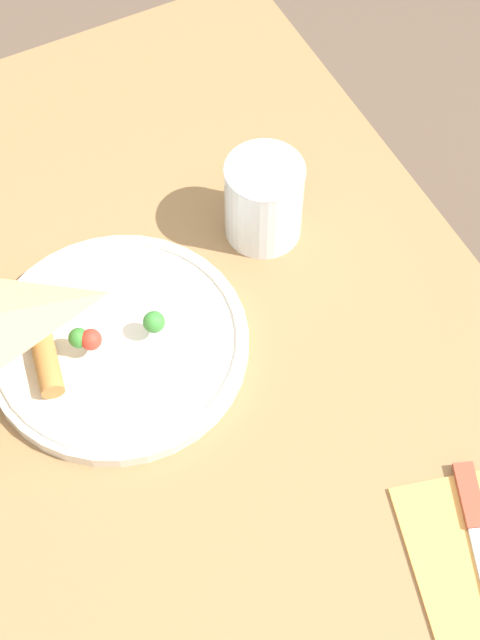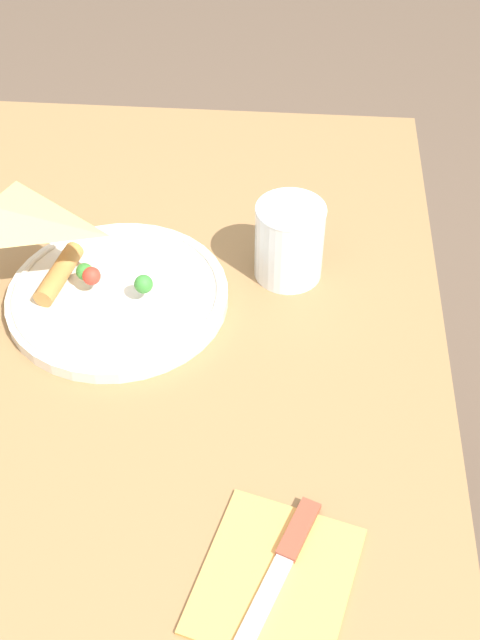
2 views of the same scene
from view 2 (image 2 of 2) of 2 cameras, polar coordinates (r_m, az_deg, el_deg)
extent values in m
cube|color=olive|center=(0.92, -10.75, -5.03)|extent=(1.19, 0.81, 0.03)
cube|color=brown|center=(1.55, 8.53, 0.70)|extent=(0.06, 0.06, 0.72)
cylinder|color=silver|center=(0.99, -8.68, 1.67)|extent=(0.27, 0.27, 0.02)
torus|color=silver|center=(0.99, -8.73, 2.08)|extent=(0.25, 0.25, 0.01)
pyramid|color=#E0B266|center=(0.98, -8.66, 2.42)|extent=(0.13, 0.17, 0.02)
cylinder|color=#B77A3D|center=(1.01, -12.73, 3.22)|extent=(0.10, 0.04, 0.02)
sphere|color=#388433|center=(0.95, -6.87, 2.55)|extent=(0.02, 0.02, 0.02)
sphere|color=#388433|center=(0.98, -10.99, 3.40)|extent=(0.02, 0.02, 0.02)
sphere|color=red|center=(0.97, -10.52, 3.10)|extent=(0.02, 0.02, 0.02)
cylinder|color=white|center=(0.99, 3.52, 5.60)|extent=(0.09, 0.09, 0.10)
cylinder|color=#F4CC66|center=(1.00, 3.49, 5.07)|extent=(0.08, 0.08, 0.08)
torus|color=white|center=(0.96, 3.65, 7.85)|extent=(0.09, 0.09, 0.00)
cube|color=#E59E4C|center=(0.76, 2.54, -17.96)|extent=(0.18, 0.17, 0.00)
cube|color=#99422D|center=(0.78, 4.20, -14.62)|extent=(0.07, 0.04, 0.01)
cube|color=silver|center=(0.74, 1.47, -19.83)|extent=(0.11, 0.05, 0.00)
camera|label=1|loc=(0.43, -88.48, 42.49)|focal=55.00mm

